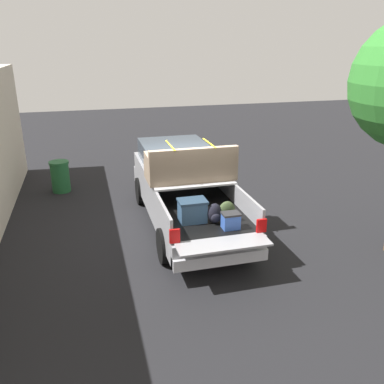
% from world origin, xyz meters
% --- Properties ---
extents(ground_plane, '(40.00, 40.00, 0.00)m').
position_xyz_m(ground_plane, '(0.00, 0.00, 0.00)').
color(ground_plane, black).
extents(pickup_truck, '(6.05, 2.07, 2.23)m').
position_xyz_m(pickup_truck, '(0.34, 0.00, 0.95)').
color(pickup_truck, gray).
rests_on(pickup_truck, ground_plane).
extents(trash_can, '(0.60, 0.60, 0.98)m').
position_xyz_m(trash_can, '(3.40, 3.20, 0.50)').
color(trash_can, '#1E592D').
rests_on(trash_can, ground_plane).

